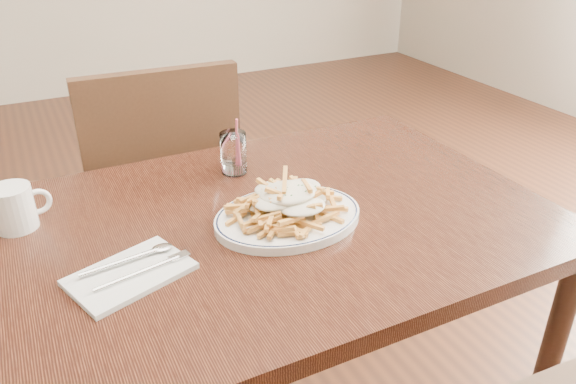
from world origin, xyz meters
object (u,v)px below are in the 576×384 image
table (266,248)px  water_glass (234,155)px  coffee_mug (15,208)px  loaded_fries (288,198)px  chair_far (162,192)px  fries_plate (288,217)px

table → water_glass: water_glass is taller
water_glass → coffee_mug: (-0.49, -0.05, 0.00)m
table → coffee_mug: bearing=158.2°
loaded_fries → table: bearing=131.3°
chair_far → fries_plate: chair_far is taller
water_glass → coffee_mug: water_glass is taller
fries_plate → water_glass: water_glass is taller
coffee_mug → table: bearing=-21.8°
chair_far → table: bearing=-82.8°
fries_plate → water_glass: bearing=92.4°
table → chair_far: 0.63m
loaded_fries → coffee_mug: size_ratio=2.33×
chair_far → fries_plate: size_ratio=2.97×
fries_plate → loaded_fries: bearing=0.0°
chair_far → coffee_mug: bearing=-132.7°
chair_far → loaded_fries: 0.71m
table → loaded_fries: loaded_fries is taller
coffee_mug → loaded_fries: bearing=-24.3°
fries_plate → coffee_mug: 0.55m
table → fries_plate: (0.03, -0.04, 0.09)m
fries_plate → loaded_fries: size_ratio=1.18×
table → coffee_mug: 0.52m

